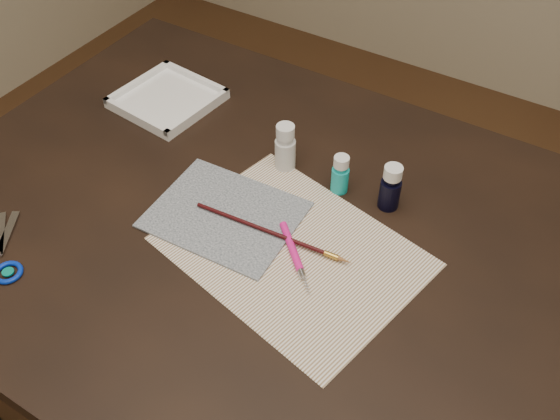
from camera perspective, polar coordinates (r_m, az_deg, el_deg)
The scene contains 9 objects.
table at distance 1.35m, azimuth 0.00°, elevation -12.77°, with size 1.30×0.90×0.75m, color black.
paper at distance 1.02m, azimuth 1.16°, elevation -3.80°, with size 0.39×0.30×0.00m, color white.
canvas at distance 1.07m, azimuth -5.06°, elevation -0.41°, with size 0.25×0.20×0.00m, color black.
paint_bottle_white at distance 1.14m, azimuth 0.48°, elevation 5.80°, with size 0.04×0.04×0.09m, color silver.
paint_bottle_cyan at distance 1.10m, azimuth 5.54°, elevation 3.30°, with size 0.03×0.03×0.08m, color #14ADAF.
paint_bottle_navy at distance 1.08m, azimuth 10.08°, elevation 2.07°, with size 0.04×0.04×0.09m, color black.
paintbrush at distance 1.03m, azimuth -0.76°, elevation -2.08°, with size 0.29×0.01×0.01m, color black, non-canonical shape.
craft_knife at distance 1.00m, azimuth 1.45°, elevation -4.39°, with size 0.15×0.01×0.01m, color #F0198E, non-canonical shape.
palette_tray at distance 1.34m, azimuth -10.26°, elevation 10.02°, with size 0.18×0.18×0.02m, color white.
Camera 1 is at (0.37, -0.60, 1.52)m, focal length 40.00 mm.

